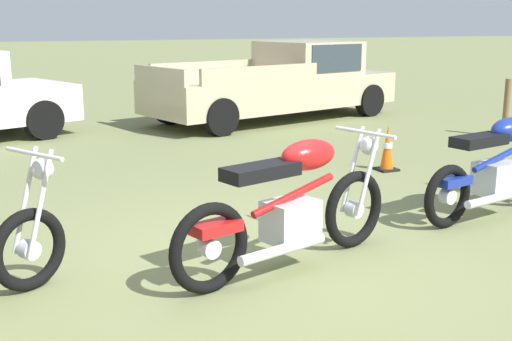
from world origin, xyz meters
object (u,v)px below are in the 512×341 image
motorcycle_blue (497,167)px  pickup_truck_beige (284,80)px  fence_post_wooden (506,108)px  traffic_cone (387,149)px  motorcycle_red (292,206)px

motorcycle_blue → pickup_truck_beige: size_ratio=0.36×
motorcycle_blue → fence_post_wooden: bearing=33.4°
traffic_cone → motorcycle_blue: bearing=-94.5°
traffic_cone → fence_post_wooden: size_ratio=0.62×
fence_post_wooden → traffic_cone: bearing=-158.1°
motorcycle_red → traffic_cone: bearing=27.6°
pickup_truck_beige → traffic_cone: size_ratio=9.00×
motorcycle_blue → fence_post_wooden: motorcycle_blue is taller
motorcycle_red → motorcycle_blue: (2.47, 0.44, -0.01)m
motorcycle_blue → traffic_cone: (0.16, 2.07, -0.21)m
motorcycle_red → traffic_cone: (2.63, 2.51, -0.22)m
motorcycle_blue → fence_post_wooden: (3.40, 3.37, -0.01)m
fence_post_wooden → motorcycle_blue: bearing=-135.3°
traffic_cone → fence_post_wooden: (3.24, 1.31, 0.20)m
motorcycle_red → traffic_cone: motorcycle_red is taller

